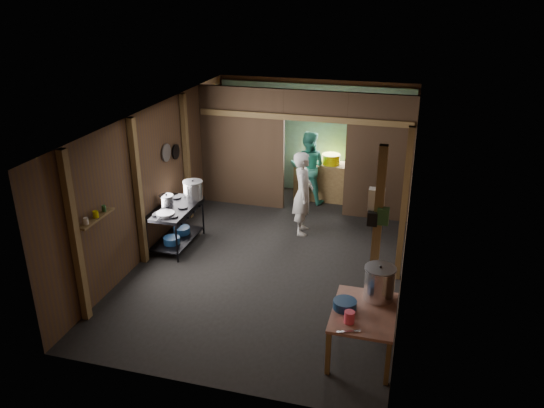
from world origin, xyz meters
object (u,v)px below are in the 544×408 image
(prep_table, at_px, (362,332))
(stock_pot, at_px, (379,284))
(gas_range, at_px, (176,226))
(cook, at_px, (303,193))
(pink_bucket, at_px, (349,317))
(stove_pot_large, at_px, (193,190))
(yellow_tub, at_px, (331,159))

(prep_table, distance_m, stock_pot, 0.68)
(gas_range, xyz_separation_m, cook, (2.14, 1.19, 0.44))
(gas_range, relative_size, prep_table, 1.18)
(gas_range, height_order, pink_bucket, pink_bucket)
(stove_pot_large, xyz_separation_m, cook, (1.97, 0.71, -0.12))
(stove_pot_large, xyz_separation_m, stock_pot, (3.69, -2.38, -0.06))
(prep_table, height_order, stock_pot, stock_pot)
(gas_range, xyz_separation_m, yellow_tub, (2.37, 3.03, 0.57))
(pink_bucket, relative_size, yellow_tub, 0.39)
(prep_table, xyz_separation_m, stove_pot_large, (-3.54, 2.73, 0.62))
(prep_table, bearing_deg, gas_range, 148.65)
(stove_pot_large, relative_size, cook, 0.23)
(pink_bucket, xyz_separation_m, yellow_tub, (-1.19, 5.60, 0.22))
(stock_pot, height_order, cook, cook)
(prep_table, relative_size, cook, 0.68)
(stock_pot, relative_size, pink_bucket, 3.09)
(prep_table, height_order, stove_pot_large, stove_pot_large)
(gas_range, relative_size, pink_bucket, 8.34)
(yellow_tub, height_order, cook, cook)
(stove_pot_large, distance_m, cook, 2.10)
(cook, bearing_deg, stove_pot_large, 101.40)
(pink_bucket, bearing_deg, yellow_tub, 101.99)
(cook, bearing_deg, stock_pot, -159.50)
(prep_table, relative_size, pink_bucket, 7.06)
(yellow_tub, bearing_deg, stove_pot_large, -130.66)
(stock_pot, xyz_separation_m, pink_bucket, (-0.30, -0.66, -0.15))
(stock_pot, distance_m, yellow_tub, 5.16)
(prep_table, bearing_deg, stock_pot, 67.34)
(stock_pot, distance_m, pink_bucket, 0.74)
(yellow_tub, bearing_deg, pink_bucket, -78.01)
(gas_range, xyz_separation_m, stock_pot, (3.86, -1.91, 0.50))
(yellow_tub, bearing_deg, gas_range, -128.01)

